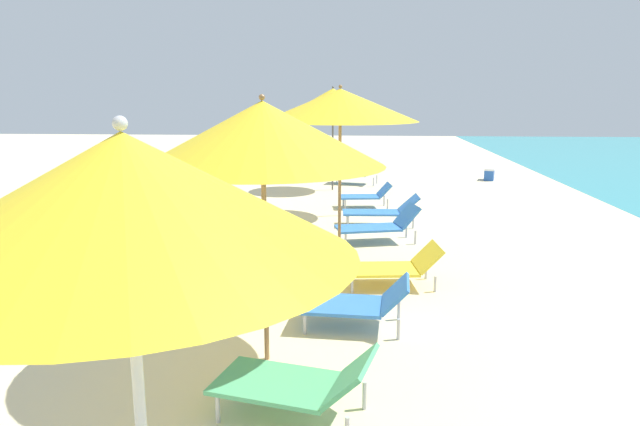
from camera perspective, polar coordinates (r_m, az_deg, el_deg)
The scene contains 13 objects.
umbrella_second at distance 2.41m, azimuth -18.84°, elevation 1.51°, with size 1.88×1.88×2.60m.
umbrella_third at distance 5.52m, azimuth -5.74°, elevation 7.86°, with size 2.36×2.36×2.68m.
lounger_third_shoreside at distance 6.76m, azimuth 3.71°, elevation -8.86°, with size 1.31×0.77×0.60m.
lounger_third_inland at distance 5.00m, azimuth -2.27°, elevation -16.46°, with size 1.45×0.97×0.61m.
umbrella_fourth at distance 9.14m, azimuth 2.03°, elevation 10.68°, with size 2.48×2.48×2.83m.
lounger_fourth_shoreside at distance 10.59m, azimuth 5.97°, elevation -1.17°, with size 1.60×0.96×0.68m.
lounger_fourth_inland at distance 8.22m, azimuth 7.37°, elevation -5.26°, with size 1.44×0.82×0.60m.
umbrella_fifth at distance 12.65m, azimuth 1.98°, elevation 11.00°, with size 1.96×1.96×2.77m.
lounger_fifth_shoreside at distance 13.82m, azimuth 4.68°, elevation 1.80°, with size 1.28×0.74×0.60m.
lounger_fifth_inland at distance 11.95m, azimuth 6.23°, elevation 0.27°, with size 1.59×0.66×0.65m.
umbrella_farthest at distance 16.22m, azimuth 1.29°, elevation 11.38°, with size 1.90×1.90×2.91m.
lounger_farthest_shoreside at distance 17.50m, azimuth 3.64°, elevation 3.99°, with size 1.55×0.95×0.69m.
cooler_box at distance 19.11m, azimuth 16.51°, elevation 3.73°, with size 0.43×0.58×0.38m.
Camera 1 is at (0.13, 1.47, 2.67)m, focal length 32.13 mm.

